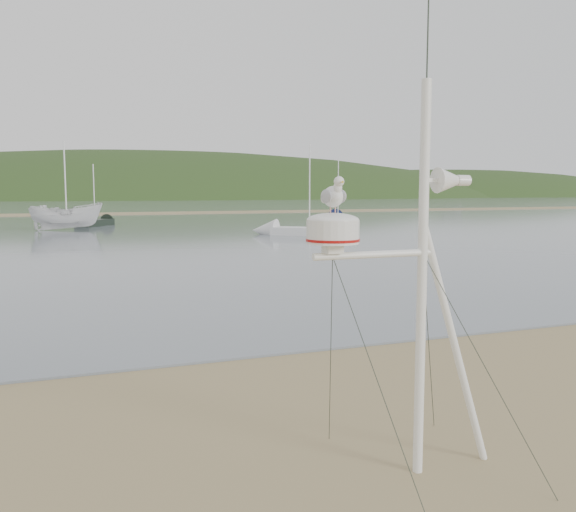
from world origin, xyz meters
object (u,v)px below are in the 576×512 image
object	(u,v)px
sailboat_dark_mid	(103,222)
sailboat_blue_far	(336,217)
boat_white	(66,195)
mast_rig	(418,364)
sailboat_white_near	(286,231)

from	to	relation	value
sailboat_dark_mid	sailboat_blue_far	xyz separation A→B (m)	(21.82, 1.53, -0.00)
boat_white	sailboat_dark_mid	bearing A→B (deg)	-27.58
boat_white	sailboat_blue_far	bearing A→B (deg)	-73.97
boat_white	sailboat_dark_mid	size ratio (longest dim) A/B	0.95
mast_rig	boat_white	xyz separation A→B (m)	(-2.26, 41.20, 1.39)
boat_white	sailboat_white_near	size ratio (longest dim) A/B	0.80
boat_white	sailboat_white_near	xyz separation A→B (m)	(12.86, -10.15, -2.24)
mast_rig	sailboat_white_near	world-z (taller)	sailboat_white_near
sailboat_blue_far	sailboat_white_near	bearing A→B (deg)	-124.65
boat_white	sailboat_blue_far	xyz separation A→B (m)	(24.70, 6.98, -2.24)
sailboat_white_near	sailboat_dark_mid	bearing A→B (deg)	122.62
sailboat_blue_far	mast_rig	bearing A→B (deg)	-114.97
sailboat_dark_mid	mast_rig	bearing A→B (deg)	-90.76
boat_white	sailboat_white_near	distance (m)	16.54
mast_rig	sailboat_dark_mid	world-z (taller)	sailboat_dark_mid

